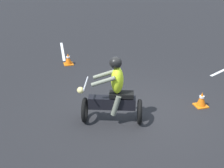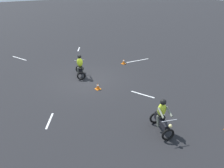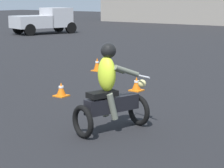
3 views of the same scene
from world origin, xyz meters
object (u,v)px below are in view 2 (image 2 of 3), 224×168
at_px(traffic_cone_near_left, 124,62).
at_px(traffic_cone_mid_center, 98,86).
at_px(motorcycle_rider_foreground, 80,67).
at_px(motorcycle_rider_background, 162,118).

distance_m(traffic_cone_near_left, traffic_cone_mid_center, 4.88).
bearing_deg(traffic_cone_near_left, traffic_cone_mid_center, 36.23).
height_order(traffic_cone_near_left, traffic_cone_mid_center, traffic_cone_mid_center).
height_order(motorcycle_rider_foreground, motorcycle_rider_background, same).
xyz_separation_m(motorcycle_rider_background, traffic_cone_mid_center, (0.51, -5.20, -0.53)).
bearing_deg(motorcycle_rider_background, traffic_cone_near_left, -96.00).
height_order(motorcycle_rider_background, traffic_cone_near_left, motorcycle_rider_background).
xyz_separation_m(motorcycle_rider_background, traffic_cone_near_left, (-3.43, -8.09, -0.53)).
bearing_deg(traffic_cone_near_left, motorcycle_rider_background, 67.03).
bearing_deg(traffic_cone_mid_center, traffic_cone_near_left, -143.77).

